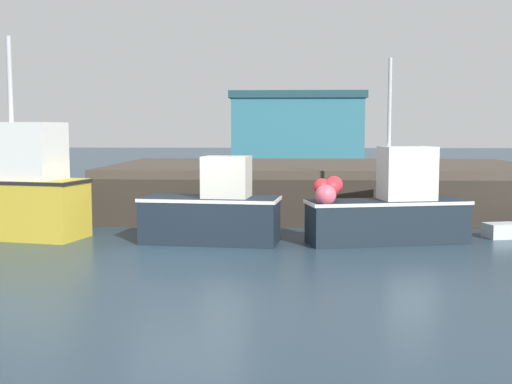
{
  "coord_description": "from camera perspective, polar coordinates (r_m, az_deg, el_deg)",
  "views": [
    {
      "loc": [
        2.11,
        -13.33,
        2.69
      ],
      "look_at": [
        1.31,
        4.53,
        0.94
      ],
      "focal_mm": 45.29,
      "sensor_mm": 36.0,
      "label": 1
    }
  ],
  "objects": [
    {
      "name": "warehouse",
      "position": [
        47.13,
        3.62,
        5.54
      ],
      "size": [
        9.41,
        6.71,
        5.3
      ],
      "color": "#2D6B7A",
      "rests_on": "ground"
    },
    {
      "name": "fishing_boat_mid",
      "position": [
        15.51,
        11.6,
        -1.44
      ],
      "size": [
        3.96,
        1.91,
        4.33
      ],
      "color": "#19232D",
      "rests_on": "ground"
    },
    {
      "name": "fishing_boat_near_left",
      "position": [
        17.02,
        -20.29,
        -0.01
      ],
      "size": [
        3.79,
        2.12,
        4.94
      ],
      "color": "gold",
      "rests_on": "ground"
    },
    {
      "name": "pier",
      "position": [
        20.57,
        5.85,
        1.7
      ],
      "size": [
        13.31,
        7.33,
        1.57
      ],
      "color": "#473D33",
      "rests_on": "ground"
    },
    {
      "name": "fishing_boat_near_right",
      "position": [
        15.29,
        -3.81,
        -1.72
      ],
      "size": [
        3.39,
        1.64,
        2.06
      ],
      "color": "#19232D",
      "rests_on": "ground"
    },
    {
      "name": "ground",
      "position": [
        13.77,
        -6.32,
        -5.92
      ],
      "size": [
        120.0,
        160.0,
        0.1
      ],
      "color": "#283D4C"
    }
  ]
}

